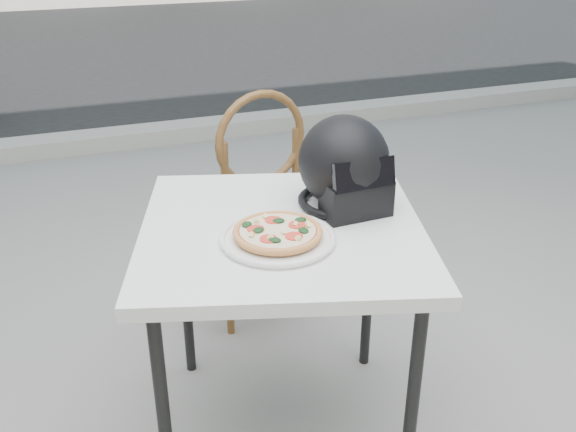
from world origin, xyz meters
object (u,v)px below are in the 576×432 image
object	(u,v)px
pizza	(278,232)
helmet	(345,168)
cafe_table_main	(282,247)
plate	(278,238)
cafe_chair_main	(251,195)

from	to	relation	value
pizza	helmet	xyz separation A→B (m)	(0.28, 0.16, 0.10)
cafe_table_main	plate	size ratio (longest dim) A/B	2.50
cafe_table_main	pizza	xyz separation A→B (m)	(-0.05, -0.09, 0.10)
helmet	cafe_chair_main	size ratio (longest dim) A/B	0.30
cafe_chair_main	helmet	bearing A→B (deg)	88.50
pizza	cafe_chair_main	distance (m)	0.87
pizza	cafe_table_main	bearing A→B (deg)	63.06
plate	cafe_table_main	bearing A→B (deg)	63.07
pizza	helmet	world-z (taller)	helmet
cafe_table_main	pizza	bearing A→B (deg)	-116.94
cafe_table_main	cafe_chair_main	size ratio (longest dim) A/B	1.00
cafe_table_main	plate	world-z (taller)	plate
helmet	cafe_chair_main	world-z (taller)	helmet
pizza	plate	bearing A→B (deg)	-109.46
pizza	cafe_chair_main	bearing A→B (deg)	78.15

